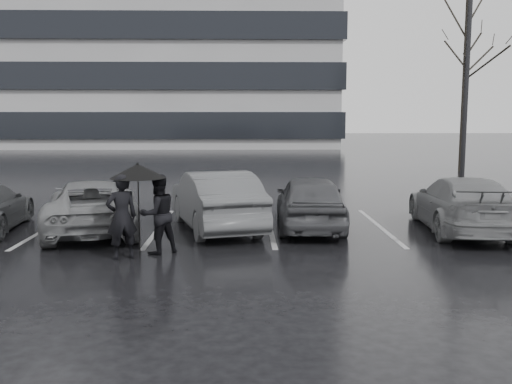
{
  "coord_description": "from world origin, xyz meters",
  "views": [
    {
      "loc": [
        -0.05,
        -11.71,
        2.81
      ],
      "look_at": [
        0.21,
        1.0,
        1.1
      ],
      "focal_mm": 40.0,
      "sensor_mm": 36.0,
      "label": 1
    }
  ],
  "objects": [
    {
      "name": "lamp_post",
      "position": [
        7.75,
        8.41,
        4.06
      ],
      "size": [
        0.48,
        0.48,
        8.86
      ],
      "rotation": [
        0.0,
        0.0,
        0.41
      ],
      "color": "#969699",
      "rests_on": "ground"
    },
    {
      "name": "tree_north",
      "position": [
        11.0,
        17.0,
        4.25
      ],
      "size": [
        0.26,
        0.26,
        8.5
      ],
      "primitive_type": "cylinder",
      "color": "black",
      "rests_on": "ground"
    },
    {
      "name": "ground",
      "position": [
        0.0,
        0.0,
        0.0
      ],
      "size": [
        160.0,
        160.0,
        0.0
      ],
      "primitive_type": "plane",
      "color": "black",
      "rests_on": "ground"
    },
    {
      "name": "car_main",
      "position": [
        1.59,
        2.3,
        0.68
      ],
      "size": [
        1.75,
        4.06,
        1.36
      ],
      "primitive_type": "imported",
      "rotation": [
        0.0,
        0.0,
        3.11
      ],
      "color": "black",
      "rests_on": "ground"
    },
    {
      "name": "office_building",
      "position": [
        -22.0,
        48.0,
        14.34
      ],
      "size": [
        61.0,
        26.0,
        29.0
      ],
      "color": "#969699",
      "rests_on": "ground"
    },
    {
      "name": "car_east",
      "position": [
        5.27,
        1.91,
        0.67
      ],
      "size": [
        2.31,
        4.78,
        1.34
      ],
      "primitive_type": "imported",
      "rotation": [
        0.0,
        0.0,
        3.05
      ],
      "color": "#4F5052",
      "rests_on": "ground"
    },
    {
      "name": "car_west_a",
      "position": [
        -0.76,
        2.3,
        0.73
      ],
      "size": [
        2.7,
        4.68,
        1.46
      ],
      "primitive_type": "imported",
      "rotation": [
        0.0,
        0.0,
        3.42
      ],
      "color": "#303032",
      "rests_on": "ground"
    },
    {
      "name": "stall_stripes",
      "position": [
        -0.8,
        2.5,
        0.0
      ],
      "size": [
        19.72,
        5.0,
        0.0
      ],
      "color": "#98989A",
      "rests_on": "ground"
    },
    {
      "name": "pedestrian_left",
      "position": [
        -2.45,
        -0.67,
        0.84
      ],
      "size": [
        0.73,
        0.64,
        1.68
      ],
      "primitive_type": "imported",
      "rotation": [
        0.0,
        0.0,
        3.62
      ],
      "color": "black",
      "rests_on": "ground"
    },
    {
      "name": "car_west_b",
      "position": [
        -3.74,
        2.03,
        0.63
      ],
      "size": [
        3.07,
        4.89,
        1.26
      ],
      "primitive_type": "imported",
      "rotation": [
        0.0,
        0.0,
        3.37
      ],
      "color": "#4F5052",
      "rests_on": "ground"
    },
    {
      "name": "pedestrian_right",
      "position": [
        -1.81,
        -0.23,
        0.81
      ],
      "size": [
        1.0,
        0.96,
        1.63
      ],
      "primitive_type": "imported",
      "rotation": [
        0.0,
        0.0,
        3.75
      ],
      "color": "black",
      "rests_on": "ground"
    },
    {
      "name": "umbrella",
      "position": [
        -2.17,
        -0.38,
        1.71
      ],
      "size": [
        1.11,
        1.11,
        1.88
      ],
      "color": "black",
      "rests_on": "ground"
    }
  ]
}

